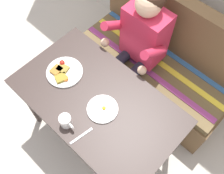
% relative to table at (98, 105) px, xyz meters
% --- Properties ---
extents(ground_plane, '(8.00, 8.00, 0.00)m').
position_rel_table_xyz_m(ground_plane, '(0.00, 0.00, -0.65)').
color(ground_plane, '#BDB3A5').
extents(table, '(1.20, 0.70, 0.73)m').
position_rel_table_xyz_m(table, '(0.00, 0.00, 0.00)').
color(table, '#342925').
rests_on(table, ground).
extents(couch, '(1.44, 0.56, 1.00)m').
position_rel_table_xyz_m(couch, '(0.00, 0.76, -0.32)').
color(couch, brown).
rests_on(couch, ground).
extents(person, '(0.45, 0.61, 1.21)m').
position_rel_table_xyz_m(person, '(-0.12, 0.59, 0.09)').
color(person, '#C42744').
rests_on(person, ground).
extents(plate_breakfast, '(0.27, 0.27, 0.05)m').
position_rel_table_xyz_m(plate_breakfast, '(-0.33, -0.01, 0.10)').
color(plate_breakfast, white).
rests_on(plate_breakfast, table).
extents(plate_eggs, '(0.21, 0.21, 0.04)m').
position_rel_table_xyz_m(plate_eggs, '(0.08, -0.03, 0.09)').
color(plate_eggs, white).
rests_on(plate_eggs, table).
extents(coffee_mug, '(0.12, 0.08, 0.09)m').
position_rel_table_xyz_m(coffee_mug, '(-0.02, -0.26, 0.13)').
color(coffee_mug, white).
rests_on(coffee_mug, table).
extents(fork, '(0.04, 0.17, 0.00)m').
position_rel_table_xyz_m(fork, '(0.11, -0.25, 0.08)').
color(fork, silver).
rests_on(fork, table).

